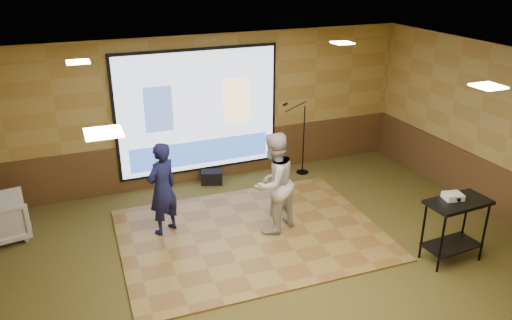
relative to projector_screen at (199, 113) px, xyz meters
name	(u,v)px	position (x,y,z in m)	size (l,w,h in m)	color
ground	(265,269)	(0.00, -3.44, -1.47)	(9.00, 9.00, 0.00)	#313719
room_shell	(267,139)	(0.00, -3.44, 0.62)	(9.04, 7.04, 3.02)	#A58B44
wainscot_back	(200,159)	(0.00, 0.04, -1.00)	(9.00, 0.04, 0.95)	#4F391A
wainscot_right	(496,192)	(4.48, -3.44, -1.00)	(0.04, 7.00, 0.95)	#4F391A
projector_screen	(199,113)	(0.00, 0.00, 0.00)	(3.32, 0.06, 2.52)	black
downlight_nw	(78,62)	(-2.20, -1.64, 1.50)	(0.32, 0.32, 0.02)	#FDEBBE
downlight_ne	(342,43)	(2.20, -1.64, 1.50)	(0.32, 0.32, 0.02)	#FDEBBE
downlight_sw	(104,133)	(-2.20, -4.94, 1.50)	(0.32, 0.32, 0.02)	#FDEBBE
downlight_se	(488,86)	(2.20, -4.94, 1.50)	(0.32, 0.32, 0.02)	#FDEBBE
dance_floor	(251,234)	(0.15, -2.44, -1.46)	(4.30, 3.28, 0.03)	olive
player_left	(162,189)	(-1.17, -1.82, -0.64)	(0.59, 0.38, 1.61)	#141640
player_right	(273,183)	(0.55, -2.45, -0.57)	(0.85, 0.66, 1.75)	beige
av_table	(456,218)	(2.77, -4.26, -0.75)	(0.97, 0.51, 1.02)	black
projector	(453,196)	(2.72, -4.18, -0.41)	(0.27, 0.22, 0.09)	silver
mic_stand	(301,152)	(2.09, -0.43, -0.98)	(0.64, 0.26, 1.63)	black
banquet_chair	(2,219)	(-3.70, -1.00, -1.11)	(0.79, 0.81, 0.74)	gray
duffel_bag	(212,177)	(0.16, -0.22, -1.34)	(0.43, 0.29, 0.27)	black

